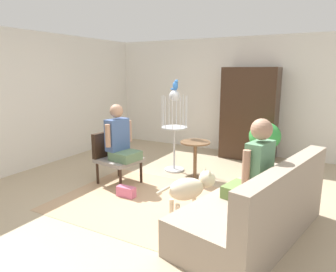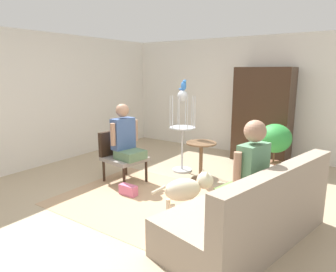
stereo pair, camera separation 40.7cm
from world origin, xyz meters
TOP-DOWN VIEW (x-y plane):
  - ground_plane at (0.00, 0.00)m, footprint 7.52×7.52m
  - back_wall at (0.00, 3.19)m, footprint 6.68×0.12m
  - left_wall at (-3.10, 0.30)m, footprint 0.12×6.86m
  - area_rug at (-0.05, -0.12)m, footprint 2.98×1.98m
  - couch at (1.23, -0.28)m, footprint 1.35×2.17m
  - armchair at (-1.23, 0.28)m, footprint 0.70×0.65m
  - person_on_couch at (1.17, -0.30)m, footprint 0.52×0.51m
  - person_on_armchair at (-1.08, 0.26)m, footprint 0.51×0.54m
  - round_end_table at (-0.11, 1.03)m, footprint 0.50×0.50m
  - dog at (0.38, -0.21)m, footprint 0.54×0.69m
  - bird_cage_stand at (-0.64, 1.29)m, footprint 0.47×0.47m
  - parrot at (-0.62, 1.29)m, footprint 0.17×0.10m
  - potted_plant at (0.83, 1.91)m, footprint 0.55×0.55m
  - armoire_cabinet at (0.33, 2.78)m, footprint 1.09×0.56m
  - handbag at (-0.69, -0.13)m, footprint 0.28×0.12m

SIDE VIEW (x-z plane):
  - ground_plane at x=0.00m, z-range 0.00..0.00m
  - area_rug at x=-0.05m, z-range 0.00..0.01m
  - handbag at x=-0.69m, z-range 0.00..0.16m
  - couch at x=1.23m, z-range -0.15..0.75m
  - dog at x=0.38m, z-range 0.08..0.66m
  - round_end_table at x=-0.11m, z-range 0.10..0.76m
  - armchair at x=-1.23m, z-range 0.07..0.89m
  - potted_plant at x=0.83m, z-range 0.15..1.07m
  - person_on_armchair at x=-1.08m, z-range 0.33..1.21m
  - person_on_couch at x=1.17m, z-range 0.32..1.24m
  - bird_cage_stand at x=-0.64m, z-range 0.10..1.57m
  - armoire_cabinet at x=0.33m, z-range 0.00..1.88m
  - back_wall at x=0.00m, z-range 0.00..2.52m
  - left_wall at x=-3.10m, z-range 0.00..2.52m
  - parrot at x=-0.62m, z-range 1.47..1.65m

